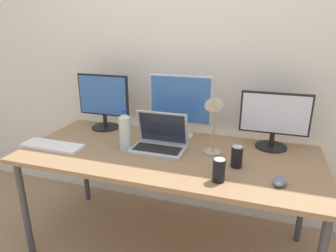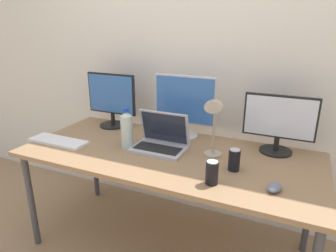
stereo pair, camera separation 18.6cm
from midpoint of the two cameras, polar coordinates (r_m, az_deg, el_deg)
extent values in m
plane|color=#9E7F5B|center=(2.33, 2.46, -21.96)|extent=(16.00, 16.00, 0.00)
cube|color=silver|center=(2.33, 8.50, 13.25)|extent=(7.00, 0.08, 2.60)
cylinder|color=#424247|center=(2.31, -22.52, -13.07)|extent=(0.04, 0.04, 0.71)
cylinder|color=#424247|center=(2.77, -11.95, -6.43)|extent=(0.04, 0.04, 0.71)
cylinder|color=#424247|center=(2.33, 27.59, -13.62)|extent=(0.04, 0.04, 0.71)
cube|color=#93704C|center=(1.93, 2.77, -5.52)|extent=(1.89, 0.83, 0.03)
cylinder|color=black|center=(2.44, -8.24, 0.16)|extent=(0.21, 0.21, 0.01)
cylinder|color=black|center=(2.42, -8.30, 1.36)|extent=(0.03, 0.03, 0.10)
cube|color=black|center=(2.37, -8.53, 6.09)|extent=(0.41, 0.02, 0.31)
cube|color=#3366B2|center=(2.36, -8.70, 6.02)|extent=(0.39, 0.01, 0.29)
cylinder|color=silver|center=(2.20, 5.51, -1.86)|extent=(0.20, 0.20, 0.01)
cylinder|color=silver|center=(2.18, 5.56, -0.57)|extent=(0.03, 0.03, 0.09)
cube|color=silver|center=(2.12, 5.74, 4.99)|extent=(0.45, 0.02, 0.34)
cube|color=#3366B2|center=(2.11, 5.63, 4.91)|extent=(0.43, 0.01, 0.32)
cylinder|color=black|center=(2.08, 22.23, -4.47)|extent=(0.20, 0.20, 0.01)
cylinder|color=black|center=(2.07, 22.40, -3.19)|extent=(0.03, 0.03, 0.09)
cube|color=black|center=(2.01, 23.04, 1.59)|extent=(0.44, 0.02, 0.27)
cube|color=silver|center=(2.00, 23.03, 1.49)|extent=(0.41, 0.01, 0.25)
cube|color=#B7B7BC|center=(1.95, 0.95, -4.45)|extent=(0.34, 0.23, 0.02)
cube|color=black|center=(1.93, 0.75, -4.32)|extent=(0.30, 0.13, 0.00)
cube|color=#B7B7BC|center=(1.98, 1.99, -0.29)|extent=(0.34, 0.06, 0.23)
cube|color=#232838|center=(1.98, 1.91, -0.39)|extent=(0.31, 0.05, 0.20)
cube|color=white|center=(2.18, -17.88, -2.82)|extent=(0.43, 0.15, 0.02)
ellipsoid|color=slate|center=(1.63, 22.82, -10.78)|extent=(0.09, 0.12, 0.04)
cylinder|color=silver|center=(1.96, -5.19, -1.20)|extent=(0.08, 0.08, 0.22)
cone|color=silver|center=(1.92, -5.30, 2.32)|extent=(0.07, 0.07, 0.03)
cylinder|color=#1938B2|center=(1.91, -5.33, 3.04)|extent=(0.04, 0.04, 0.02)
cylinder|color=black|center=(1.58, 11.76, -8.83)|extent=(0.07, 0.07, 0.12)
cylinder|color=silver|center=(1.55, 11.92, -6.77)|extent=(0.06, 0.06, 0.00)
cylinder|color=black|center=(1.74, 15.52, -6.34)|extent=(0.07, 0.07, 0.12)
cylinder|color=silver|center=(1.72, 15.71, -4.44)|extent=(0.06, 0.06, 0.00)
cylinder|color=tan|center=(1.92, 11.28, -5.34)|extent=(0.11, 0.11, 0.01)
cylinder|color=tan|center=(1.86, 11.60, -0.80)|extent=(0.02, 0.02, 0.31)
cone|color=tan|center=(1.75, 11.54, 4.27)|extent=(0.11, 0.12, 0.11)
camera|label=1|loc=(0.09, -87.14, 0.99)|focal=32.00mm
camera|label=2|loc=(0.09, 92.86, -0.99)|focal=32.00mm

